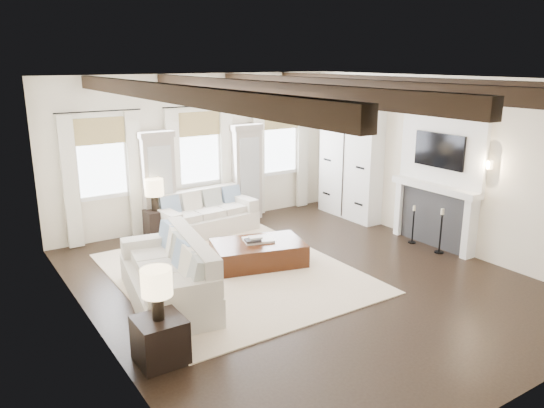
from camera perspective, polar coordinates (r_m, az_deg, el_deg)
ground at (r=8.73m, az=3.22°, el=-8.21°), size 7.50×7.50×0.00m
room_shell at (r=9.31m, az=3.83°, el=5.44°), size 6.54×7.54×3.22m
area_rug at (r=9.02m, az=-4.16°, el=-7.36°), size 3.63×4.33×0.02m
sofa_back at (r=11.04m, az=-7.19°, el=-1.29°), size 2.09×1.06×0.87m
sofa_left at (r=8.00m, az=-10.69°, el=-7.64°), size 1.39×2.41×0.98m
ottoman at (r=9.30m, az=-1.48°, el=-5.32°), size 1.74×1.33×0.41m
tray at (r=9.30m, az=-1.50°, el=-3.87°), size 0.58×0.49×0.04m
book_lower at (r=9.16m, az=-2.08°, el=-3.92°), size 0.30×0.26×0.04m
book_upper at (r=9.19m, az=-1.80°, el=-3.61°), size 0.26×0.22×0.03m
side_table_front at (r=6.59m, az=-11.94°, el=-14.14°), size 0.56×0.56×0.56m
lamp_front at (r=6.28m, az=-12.30°, el=-8.54°), size 0.36×0.36×0.63m
side_table_back at (r=10.74m, az=-12.34°, el=-2.24°), size 0.41×0.41×0.61m
lamp_back at (r=10.54m, az=-12.57°, el=1.56°), size 0.37×0.37×0.63m
candlestick_near at (r=10.27m, az=17.67°, el=-3.16°), size 0.17×0.17×0.85m
candlestick_far at (r=10.69m, az=14.92°, el=-2.46°), size 0.15×0.15×0.75m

